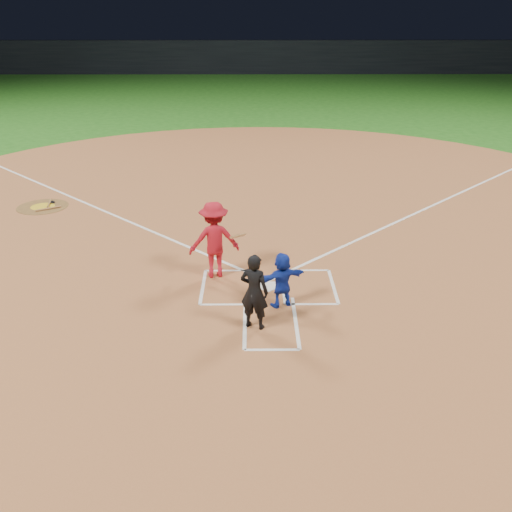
{
  "coord_description": "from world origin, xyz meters",
  "views": [
    {
      "loc": [
        -0.39,
        -12.41,
        6.27
      ],
      "look_at": [
        -0.3,
        -0.4,
        1.0
      ],
      "focal_mm": 40.0,
      "sensor_mm": 36.0,
      "label": 1
    }
  ],
  "objects_px": {
    "umpire": "(254,292)",
    "batter_at_plate": "(214,240)",
    "on_deck_circle": "(43,207)",
    "catcher": "(282,280)",
    "home_plate": "(268,286)"
  },
  "relations": [
    {
      "from": "home_plate",
      "to": "on_deck_circle",
      "type": "distance_m",
      "value": 9.67
    },
    {
      "from": "catcher",
      "to": "home_plate",
      "type": "bearing_deg",
      "value": -96.79
    },
    {
      "from": "catcher",
      "to": "umpire",
      "type": "bearing_deg",
      "value": 33.46
    },
    {
      "from": "on_deck_circle",
      "to": "umpire",
      "type": "xyz_separation_m",
      "value": [
        7.17,
        -7.97,
        0.83
      ]
    },
    {
      "from": "on_deck_circle",
      "to": "catcher",
      "type": "xyz_separation_m",
      "value": [
        7.8,
        -7.02,
        0.64
      ]
    },
    {
      "from": "home_plate",
      "to": "umpire",
      "type": "relative_size",
      "value": 0.36
    },
    {
      "from": "catcher",
      "to": "umpire",
      "type": "relative_size",
      "value": 0.77
    },
    {
      "from": "umpire",
      "to": "batter_at_plate",
      "type": "bearing_deg",
      "value": -47.75
    },
    {
      "from": "home_plate",
      "to": "on_deck_circle",
      "type": "relative_size",
      "value": 0.35
    },
    {
      "from": "on_deck_circle",
      "to": "umpire",
      "type": "relative_size",
      "value": 1.02
    },
    {
      "from": "batter_at_plate",
      "to": "umpire",
      "type": "bearing_deg",
      "value": -68.92
    },
    {
      "from": "catcher",
      "to": "batter_at_plate",
      "type": "distance_m",
      "value": 2.28
    },
    {
      "from": "home_plate",
      "to": "catcher",
      "type": "bearing_deg",
      "value": 106.31
    },
    {
      "from": "umpire",
      "to": "batter_at_plate",
      "type": "distance_m",
      "value": 2.72
    },
    {
      "from": "on_deck_circle",
      "to": "batter_at_plate",
      "type": "bearing_deg",
      "value": -41.25
    }
  ]
}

